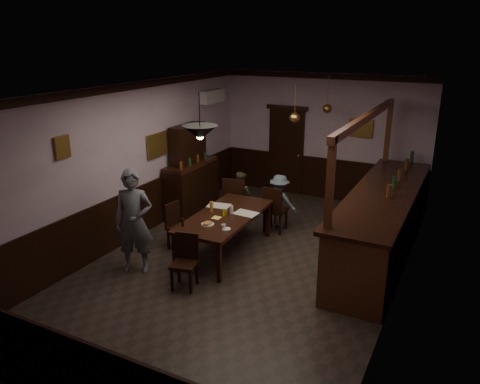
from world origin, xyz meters
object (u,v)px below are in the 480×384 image
Objects in this scene: bar_counter at (382,222)px; pendant_brass_far at (327,109)px; person_seated_right at (279,202)px; soda_can at (225,213)px; chair_side at (177,224)px; person_standing at (134,222)px; dining_table at (225,218)px; person_seated_left at (240,196)px; sideboard at (191,179)px; pendant_iron at (200,133)px; coffee_cup at (224,226)px; pendant_brass_mid at (295,118)px; chair_near at (186,258)px; chair_far_left at (235,199)px; chair_far_right at (274,208)px.

pendant_brass_far is (-1.69, 1.88, 1.65)m from bar_counter.
person_seated_right is 1.69m from soda_can.
person_standing reaches higher than chair_side.
person_seated_left reaches higher than dining_table.
person_standing is (-0.10, -1.06, 0.41)m from chair_side.
soda_can is (0.52, -1.60, 0.26)m from person_seated_left.
sideboard is at bearing -146.57° from pendant_brass_far.
person_standing reaches higher than soda_can.
person_standing is 1.63× the size of person_seated_left.
chair_side is 3.74m from bar_counter.
pendant_iron is at bearing -53.03° from sideboard.
person_standing is at bearing -154.01° from coffee_cup.
pendant_brass_mid and pendant_brass_far have the same top height.
chair_near is 4.86m from pendant_brass_far.
person_seated_left is 1.35× the size of pendant_brass_far.
chair_far_left is 13.10× the size of coffee_cup.
pendant_brass_mid is (0.63, 2.97, 1.82)m from chair_near.
person_standing is 1.60m from soda_can.
chair_far_right is at bearing 73.91° from soda_can.
bar_counter reaches higher than person_seated_left.
pendant_brass_mid is at bearing 69.98° from soda_can.
chair_near is at bearing -132.27° from chair_side.
dining_table is 1.11× the size of sideboard.
chair_far_right is 1.90m from coffee_cup.
soda_can is (0.49, -1.32, 0.24)m from chair_far_left.
soda_can is (1.04, 1.21, -0.08)m from person_standing.
coffee_cup is (-0.11, -2.15, 0.23)m from person_seated_right.
chair_near is 1.08× the size of pendant_brass_far.
dining_table is at bearing -40.84° from sideboard.
pendant_brass_mid reaches higher than chair_far_right.
pendant_iron is at bearing -114.32° from chair_side.
pendant_brass_far is (0.44, 1.53, 1.73)m from person_seated_right.
chair_far_left is 1.29× the size of pendant_brass_mid.
chair_far_right reaches higher than coffee_cup.
sideboard is 2.77× the size of pendant_iron.
soda_can is at bearing 25.01° from person_standing.
chair_side is at bearing 53.42° from person_seated_right.
dining_table is 2.30× the size of chair_far_right.
bar_counter is (2.51, 1.29, -0.17)m from soda_can.
chair_side is 0.80× the size of person_seated_left.
pendant_iron is 0.89× the size of pendant_brass_far.
pendant_brass_far is (2.51, 1.66, 1.50)m from sideboard.
coffee_cup is at bearing 86.18° from chair_far_right.
sideboard is (-0.65, 2.72, -0.09)m from person_standing.
coffee_cup is at bearing 113.83° from person_seated_left.
chair_near is (0.02, -1.33, -0.21)m from dining_table.
chair_far_left is at bearing 98.27° from person_seated_left.
dining_table is 1.25× the size of person_standing.
dining_table is 2.54× the size of chair_side.
chair_near is 0.85m from coffee_cup.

